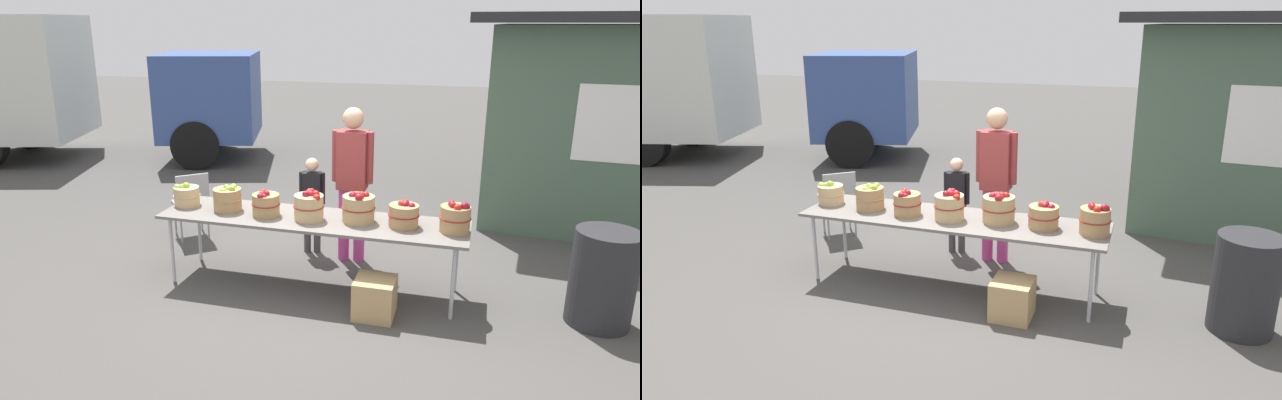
% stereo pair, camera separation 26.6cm
% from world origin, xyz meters
% --- Properties ---
extents(ground_plane, '(40.00, 40.00, 0.00)m').
position_xyz_m(ground_plane, '(0.00, 0.00, 0.00)').
color(ground_plane, '#474442').
extents(market_table, '(3.10, 0.76, 0.75)m').
position_xyz_m(market_table, '(0.00, 0.00, 0.72)').
color(market_table, slate).
rests_on(market_table, ground).
extents(apple_basket_green_0, '(0.29, 0.29, 0.25)m').
position_xyz_m(apple_basket_green_0, '(-1.41, 0.04, 0.86)').
color(apple_basket_green_0, tan).
rests_on(apple_basket_green_0, market_table).
extents(apple_basket_green_1, '(0.31, 0.31, 0.28)m').
position_xyz_m(apple_basket_green_1, '(-0.91, -0.00, 0.88)').
color(apple_basket_green_1, '#A87F51').
rests_on(apple_basket_green_1, market_table).
extents(apple_basket_red_0, '(0.29, 0.29, 0.28)m').
position_xyz_m(apple_basket_red_0, '(-0.47, -0.05, 0.87)').
color(apple_basket_red_0, '#A87F51').
rests_on(apple_basket_red_0, market_table).
extents(apple_basket_red_1, '(0.31, 0.31, 0.30)m').
position_xyz_m(apple_basket_red_1, '(-0.01, -0.04, 0.89)').
color(apple_basket_red_1, tan).
rests_on(apple_basket_red_1, market_table).
extents(apple_basket_red_2, '(0.34, 0.34, 0.32)m').
position_xyz_m(apple_basket_red_2, '(0.47, 0.04, 0.89)').
color(apple_basket_red_2, tan).
rests_on(apple_basket_red_2, market_table).
extents(apple_basket_red_3, '(0.30, 0.30, 0.26)m').
position_xyz_m(apple_basket_red_3, '(0.92, 0.02, 0.87)').
color(apple_basket_red_3, '#A87F51').
rests_on(apple_basket_red_3, market_table).
extents(apple_basket_red_4, '(0.30, 0.30, 0.30)m').
position_xyz_m(apple_basket_red_4, '(1.40, 0.01, 0.89)').
color(apple_basket_red_4, '#A87F51').
rests_on(apple_basket_red_4, market_table).
extents(vendor_adult, '(0.47, 0.23, 1.76)m').
position_xyz_m(vendor_adult, '(0.23, 0.79, 1.04)').
color(vendor_adult, '#CC3F8C').
rests_on(vendor_adult, ground).
extents(child_customer, '(0.30, 0.18, 1.15)m').
position_xyz_m(child_customer, '(-0.27, 0.89, 0.68)').
color(child_customer, '#3F3F3F').
rests_on(child_customer, ground).
extents(box_truck, '(7.99, 4.30, 2.75)m').
position_xyz_m(box_truck, '(-7.07, 4.07, 1.49)').
color(box_truck, silver).
rests_on(box_truck, ground).
extents(food_kiosk, '(3.75, 3.20, 2.74)m').
position_xyz_m(food_kiosk, '(3.20, 3.24, 1.38)').
color(food_kiosk, '#47604C').
rests_on(food_kiosk, ground).
extents(folding_chair, '(0.56, 0.56, 0.86)m').
position_xyz_m(folding_chair, '(-1.84, 0.90, 0.51)').
color(folding_chair, '#99999E').
rests_on(folding_chair, ground).
extents(trash_barrel, '(0.56, 0.56, 0.89)m').
position_xyz_m(trash_barrel, '(2.72, 0.00, 0.44)').
color(trash_barrel, '#262628').
rests_on(trash_barrel, ground).
extents(produce_crate, '(0.37, 0.37, 0.37)m').
position_xyz_m(produce_crate, '(0.74, -0.43, 0.19)').
color(produce_crate, tan).
rests_on(produce_crate, ground).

